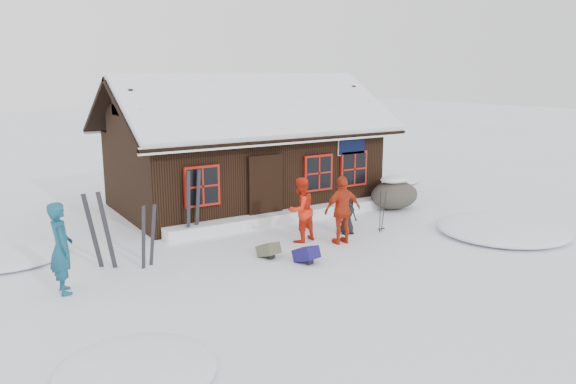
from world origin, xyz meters
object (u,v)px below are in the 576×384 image
(skier_teal, at_px, (61,248))
(boulder, at_px, (394,194))
(ski_pair_left, at_px, (148,237))
(backpack_blue, at_px, (306,257))
(skier_orange_left, at_px, (301,210))
(skier_orange_right, at_px, (343,210))
(backpack_olive, at_px, (269,252))
(ski_poles, at_px, (382,212))
(skier_crouched, at_px, (347,214))

(skier_teal, distance_m, boulder, 10.82)
(ski_pair_left, bearing_deg, backpack_blue, -43.64)
(skier_orange_left, relative_size, skier_orange_right, 0.96)
(skier_teal, bearing_deg, backpack_olive, -93.25)
(skier_teal, distance_m, skier_orange_right, 6.88)
(skier_teal, xyz_separation_m, backpack_blue, (5.21, -1.11, -0.80))
(ski_poles, bearing_deg, skier_crouched, 160.81)
(ski_pair_left, distance_m, ski_poles, 6.54)
(backpack_blue, bearing_deg, skier_orange_left, 47.97)
(skier_teal, bearing_deg, skier_orange_left, -85.48)
(skier_teal, relative_size, skier_orange_left, 1.10)
(boulder, bearing_deg, ski_poles, -139.59)
(ski_pair_left, height_order, ski_poles, ski_pair_left)
(skier_orange_right, relative_size, ski_poles, 1.47)
(skier_crouched, bearing_deg, backpack_blue, -149.11)
(skier_crouched, distance_m, ski_pair_left, 5.56)
(skier_crouched, distance_m, ski_poles, 1.02)
(skier_orange_left, bearing_deg, skier_crouched, 163.02)
(skier_crouched, bearing_deg, ski_poles, -19.70)
(skier_teal, bearing_deg, boulder, -79.72)
(skier_teal, xyz_separation_m, boulder, (10.65, 1.81, -0.45))
(ski_pair_left, relative_size, backpack_olive, 2.97)
(skier_orange_right, bearing_deg, backpack_olive, 5.66)
(skier_crouched, height_order, backpack_blue, skier_crouched)
(skier_crouched, xyz_separation_m, backpack_olive, (-2.90, -0.63, -0.42))
(backpack_blue, relative_size, backpack_olive, 1.07)
(skier_crouched, xyz_separation_m, ski_pair_left, (-5.55, 0.32, 0.14))
(boulder, distance_m, ski_poles, 2.83)
(ski_pair_left, xyz_separation_m, ski_poles, (6.51, -0.66, -0.13))
(skier_orange_left, relative_size, ski_poles, 1.42)
(ski_pair_left, bearing_deg, skier_teal, -177.46)
(skier_orange_left, xyz_separation_m, boulder, (4.61, 1.40, -0.36))
(backpack_blue, bearing_deg, ski_pair_left, 138.29)
(boulder, xyz_separation_m, backpack_blue, (-5.45, -2.92, -0.35))
(skier_teal, height_order, ski_poles, skier_teal)
(ski_pair_left, height_order, backpack_olive, ski_pair_left)
(skier_crouched, relative_size, ski_pair_left, 0.75)
(skier_orange_left, relative_size, boulder, 1.02)
(skier_orange_left, xyz_separation_m, ski_poles, (2.46, -0.43, -0.29))
(skier_crouched, distance_m, boulder, 3.46)
(skier_teal, relative_size, skier_orange_right, 1.06)
(skier_teal, bearing_deg, skier_orange_right, -91.97)
(backpack_blue, bearing_deg, backpack_olive, 112.33)
(backpack_olive, bearing_deg, ski_poles, -7.65)
(skier_orange_left, bearing_deg, skier_teal, -9.43)
(skier_orange_left, bearing_deg, backpack_blue, 47.87)
(boulder, height_order, ski_poles, ski_poles)
(skier_orange_right, bearing_deg, ski_poles, -164.25)
(skier_teal, height_order, backpack_olive, skier_teal)
(skier_crouched, relative_size, ski_poles, 0.91)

